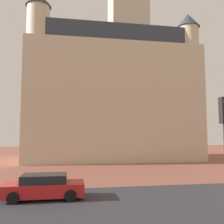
{
  "coord_description": "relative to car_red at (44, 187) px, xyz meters",
  "views": [
    {
      "loc": [
        -2.79,
        -4.25,
        3.62
      ],
      "look_at": [
        -0.24,
        11.1,
        4.98
      ],
      "focal_mm": 39.76,
      "sensor_mm": 36.0,
      "label": 1
    }
  ],
  "objects": [
    {
      "name": "landmark_building",
      "position": [
        7.64,
        21.07,
        9.43
      ],
      "size": [
        23.39,
        12.61,
        34.08
      ],
      "color": "beige",
      "rests_on": "ground_plane"
    },
    {
      "name": "car_red",
      "position": [
        0.0,
        0.0,
        0.0
      ],
      "size": [
        4.41,
        2.01,
        1.35
      ],
      "color": "red",
      "rests_on": "ground_plane"
    },
    {
      "name": "street_asphalt_strip",
      "position": [
        4.21,
        -1.83,
        -0.65
      ],
      "size": [
        120.0,
        8.34,
        0.0
      ],
      "primitive_type": "cube",
      "color": "#2D2D33",
      "rests_on": "ground_plane"
    },
    {
      "name": "ground_plane",
      "position": [
        4.21,
        -0.38,
        -0.66
      ],
      "size": [
        120.0,
        120.0,
        0.0
      ],
      "primitive_type": "plane",
      "color": "brown"
    }
  ]
}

